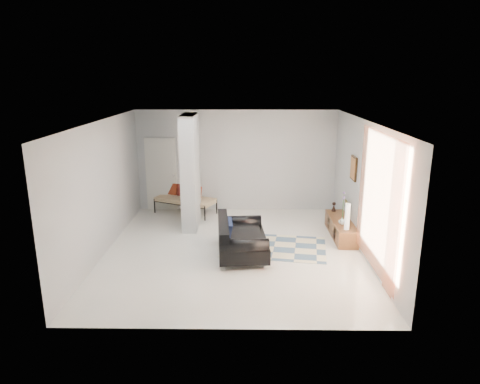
{
  "coord_description": "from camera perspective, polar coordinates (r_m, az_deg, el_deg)",
  "views": [
    {
      "loc": [
        0.26,
        -8.66,
        3.69
      ],
      "look_at": [
        0.13,
        0.6,
        1.16
      ],
      "focal_mm": 32.0,
      "sensor_mm": 36.0,
      "label": 1
    }
  ],
  "objects": [
    {
      "name": "partition_column",
      "position": [
        10.6,
        -6.62,
        2.7
      ],
      "size": [
        0.35,
        1.2,
        2.8
      ],
      "primitive_type": "cube",
      "color": "#B2B7BA",
      "rests_on": "floor"
    },
    {
      "name": "media_console",
      "position": [
        10.42,
        13.3,
        -4.68
      ],
      "size": [
        0.45,
        1.7,
        0.8
      ],
      "color": "brown",
      "rests_on": "floor"
    },
    {
      "name": "curtain",
      "position": [
        8.2,
        17.85,
        -1.33
      ],
      "size": [
        0.0,
        2.55,
        2.55
      ],
      "primitive_type": "plane",
      "rotation": [
        1.57,
        0.0,
        1.57
      ],
      "color": "#FE7743",
      "rests_on": "wall_right"
    },
    {
      "name": "hallway_door",
      "position": [
        12.15,
        -10.45,
        2.33
      ],
      "size": [
        0.85,
        0.06,
        2.04
      ],
      "primitive_type": "cube",
      "color": "silver",
      "rests_on": "floor"
    },
    {
      "name": "daybed",
      "position": [
        11.88,
        -7.35,
        -0.82
      ],
      "size": [
        1.76,
        1.29,
        0.77
      ],
      "rotation": [
        0.0,
        0.0,
        -0.43
      ],
      "color": "black",
      "rests_on": "floor"
    },
    {
      "name": "wall_art",
      "position": [
        10.08,
        14.91,
        3.08
      ],
      "size": [
        0.04,
        0.45,
        0.55
      ],
      "primitive_type": "cube",
      "color": "#301D0D",
      "rests_on": "wall_right"
    },
    {
      "name": "vase",
      "position": [
        10.05,
        13.47,
        -3.74
      ],
      "size": [
        0.18,
        0.18,
        0.17
      ],
      "primitive_type": "imported",
      "rotation": [
        0.0,
        0.0,
        -0.09
      ],
      "color": "white",
      "rests_on": "media_console"
    },
    {
      "name": "cylinder_lamp",
      "position": [
        9.69,
        14.12,
        -3.19
      ],
      "size": [
        0.11,
        0.11,
        0.59
      ],
      "primitive_type": "cylinder",
      "color": "silver",
      "rests_on": "media_console"
    },
    {
      "name": "loveseat",
      "position": [
        9.1,
        -0.13,
        -6.25
      ],
      "size": [
        1.12,
        1.77,
        0.76
      ],
      "rotation": [
        0.0,
        0.0,
        0.08
      ],
      "color": "silver",
      "rests_on": "floor"
    },
    {
      "name": "wall_back",
      "position": [
        11.88,
        -0.49,
        4.17
      ],
      "size": [
        6.0,
        0.0,
        6.0
      ],
      "primitive_type": "plane",
      "rotation": [
        1.57,
        0.0,
        0.0
      ],
      "color": "#B9BBBE",
      "rests_on": "ground"
    },
    {
      "name": "ceiling",
      "position": [
        8.71,
        -0.95,
        9.41
      ],
      "size": [
        6.0,
        6.0,
        0.0
      ],
      "primitive_type": "plane",
      "rotation": [
        3.14,
        0.0,
        0.0
      ],
      "color": "white",
      "rests_on": "wall_back"
    },
    {
      "name": "wall_front",
      "position": [
        6.11,
        -1.73,
        -6.74
      ],
      "size": [
        6.0,
        0.0,
        6.0
      ],
      "primitive_type": "plane",
      "rotation": [
        -1.57,
        0.0,
        0.0
      ],
      "color": "#B9BBBE",
      "rests_on": "ground"
    },
    {
      "name": "floor",
      "position": [
        9.41,
        -0.87,
        -7.8
      ],
      "size": [
        6.0,
        6.0,
        0.0
      ],
      "primitive_type": "plane",
      "color": "silver",
      "rests_on": "ground"
    },
    {
      "name": "bronze_figurine",
      "position": [
        10.94,
        12.4,
        -1.93
      ],
      "size": [
        0.13,
        0.13,
        0.24
      ],
      "primitive_type": null,
      "rotation": [
        0.0,
        0.0,
        -0.15
      ],
      "color": "black",
      "rests_on": "media_console"
    },
    {
      "name": "area_rug",
      "position": [
        9.61,
        4.57,
        -7.3
      ],
      "size": [
        2.45,
        1.82,
        0.01
      ],
      "primitive_type": "cube",
      "rotation": [
        0.0,
        0.0,
        -0.15
      ],
      "color": "beige",
      "rests_on": "floor"
    },
    {
      "name": "wall_left",
      "position": [
        9.45,
        -17.83,
        0.51
      ],
      "size": [
        0.0,
        6.0,
        6.0
      ],
      "primitive_type": "plane",
      "rotation": [
        1.57,
        0.0,
        1.57
      ],
      "color": "#B9BBBE",
      "rests_on": "ground"
    },
    {
      "name": "wall_right",
      "position": [
        9.29,
        16.29,
        0.39
      ],
      "size": [
        0.0,
        6.0,
        6.0
      ],
      "primitive_type": "plane",
      "rotation": [
        1.57,
        0.0,
        -1.57
      ],
      "color": "#B9BBBE",
      "rests_on": "ground"
    }
  ]
}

